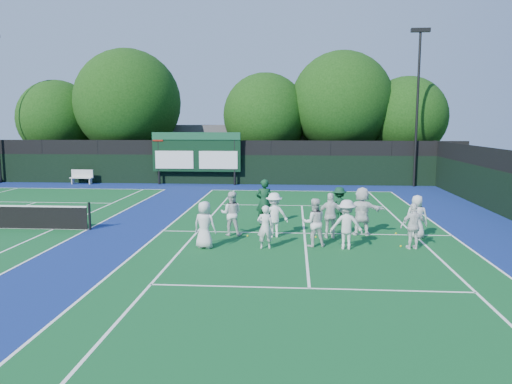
{
  "coord_description": "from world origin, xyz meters",
  "views": [
    {
      "loc": [
        -0.43,
        -17.67,
        4.19
      ],
      "look_at": [
        -2.0,
        3.0,
        1.3
      ],
      "focal_mm": 35.0,
      "sensor_mm": 36.0,
      "label": 1
    }
  ],
  "objects": [
    {
      "name": "tennis_ball_3",
      "position": [
        -2.11,
        0.31,
        0.03
      ],
      "size": [
        0.07,
        0.07,
        0.07
      ],
      "primitive_type": "sphere",
      "color": "yellow",
      "rests_on": "ground"
    },
    {
      "name": "light_pole_right",
      "position": [
        7.5,
        15.7,
        6.3
      ],
      "size": [
        1.2,
        0.3,
        10.12
      ],
      "color": "black",
      "rests_on": "ground"
    },
    {
      "name": "player_front_4",
      "position": [
        3.57,
        -1.08,
        0.78
      ],
      "size": [
        0.96,
        0.53,
        1.55
      ],
      "primitive_type": "imported",
      "rotation": [
        0.0,
        0.0,
        3.31
      ],
      "color": "white",
      "rests_on": "ground"
    },
    {
      "name": "tree_c",
      "position": [
        -2.42,
        19.58,
        4.56
      ],
      "size": [
        6.21,
        6.21,
        7.83
      ],
      "color": "black",
      "rests_on": "ground"
    },
    {
      "name": "tennis_ball_1",
      "position": [
        0.4,
        0.3,
        0.03
      ],
      "size": [
        0.07,
        0.07,
        0.07
      ],
      "primitive_type": "sphere",
      "color": "yellow",
      "rests_on": "ground"
    },
    {
      "name": "tennis_ball_5",
      "position": [
        3.45,
        1.14,
        0.03
      ],
      "size": [
        0.07,
        0.07,
        0.07
      ],
      "primitive_type": "sphere",
      "color": "yellow",
      "rests_on": "ground"
    },
    {
      "name": "court_apron",
      "position": [
        -6.0,
        1.0,
        0.0
      ],
      "size": [
        34.0,
        32.0,
        0.01
      ],
      "primitive_type": "cube",
      "color": "navy",
      "rests_on": "ground"
    },
    {
      "name": "player_back_3",
      "position": [
        2.13,
        0.9,
        0.91
      ],
      "size": [
        1.73,
        0.68,
        1.83
      ],
      "primitive_type": "imported",
      "rotation": [
        0.0,
        0.0,
        3.05
      ],
      "color": "white",
      "rests_on": "ground"
    },
    {
      "name": "player_front_1",
      "position": [
        -1.36,
        -1.42,
        0.74
      ],
      "size": [
        0.57,
        0.4,
        1.48
      ],
      "primitive_type": "imported",
      "rotation": [
        0.0,
        0.0,
        3.23
      ],
      "color": "white",
      "rests_on": "ground"
    },
    {
      "name": "back_fence",
      "position": [
        -6.0,
        16.0,
        1.36
      ],
      "size": [
        34.0,
        0.08,
        3.0
      ],
      "color": "black",
      "rests_on": "ground"
    },
    {
      "name": "tree_a",
      "position": [
        -18.35,
        19.58,
        4.31
      ],
      "size": [
        5.88,
        5.88,
        7.41
      ],
      "color": "black",
      "rests_on": "ground"
    },
    {
      "name": "player_back_4",
      "position": [
        4.04,
        0.5,
        0.8
      ],
      "size": [
        0.84,
        0.61,
        1.6
      ],
      "primitive_type": "imported",
      "rotation": [
        0.0,
        0.0,
        3.01
      ],
      "color": "silver",
      "rests_on": "ground"
    },
    {
      "name": "ground",
      "position": [
        0.0,
        0.0,
        0.0
      ],
      "size": [
        120.0,
        120.0,
        0.0
      ],
      "primitive_type": "plane",
      "color": "#1D370F",
      "rests_on": "ground"
    },
    {
      "name": "tree_b",
      "position": [
        -12.79,
        19.58,
        5.49
      ],
      "size": [
        7.93,
        7.93,
        9.66
      ],
      "color": "black",
      "rests_on": "ground"
    },
    {
      "name": "player_back_2",
      "position": [
        0.93,
        0.31,
        0.84
      ],
      "size": [
        1.0,
        0.45,
        1.67
      ],
      "primitive_type": "imported",
      "rotation": [
        0.0,
        0.0,
        3.18
      ],
      "color": "silver",
      "rests_on": "ground"
    },
    {
      "name": "clubhouse",
      "position": [
        -2.0,
        24.0,
        2.0
      ],
      "size": [
        18.0,
        6.0,
        4.0
      ],
      "primitive_type": "cube",
      "color": "#57575C",
      "rests_on": "ground"
    },
    {
      "name": "player_back_1",
      "position": [
        -1.13,
        0.33,
        0.83
      ],
      "size": [
        1.19,
        0.87,
        1.65
      ],
      "primitive_type": "imported",
      "rotation": [
        0.0,
        0.0,
        3.4
      ],
      "color": "white",
      "rests_on": "ground"
    },
    {
      "name": "coach_left",
      "position": [
        -1.63,
        2.53,
        0.95
      ],
      "size": [
        0.74,
        0.53,
        1.9
      ],
      "primitive_type": "imported",
      "rotation": [
        0.0,
        0.0,
        3.25
      ],
      "color": "#103D22",
      "rests_on": "ground"
    },
    {
      "name": "coach_right",
      "position": [
        1.45,
        2.71,
        0.79
      ],
      "size": [
        1.11,
        0.76,
        1.58
      ],
      "primitive_type": "imported",
      "rotation": [
        0.0,
        0.0,
        3.32
      ],
      "color": "#0F3720",
      "rests_on": "ground"
    },
    {
      "name": "tree_d",
      "position": [
        3.16,
        19.58,
        5.46
      ],
      "size": [
        7.39,
        7.39,
        9.35
      ],
      "color": "black",
      "rests_on": "ground"
    },
    {
      "name": "player_front_3",
      "position": [
        1.34,
        -1.24,
        0.83
      ],
      "size": [
        1.09,
        0.64,
        1.66
      ],
      "primitive_type": "imported",
      "rotation": [
        0.0,
        0.0,
        3.12
      ],
      "color": "silver",
      "rests_on": "ground"
    },
    {
      "name": "tree_e",
      "position": [
        7.85,
        19.58,
        4.46
      ],
      "size": [
        5.79,
        5.79,
        7.51
      ],
      "color": "black",
      "rests_on": "ground"
    },
    {
      "name": "bench",
      "position": [
        -14.95,
        15.37,
        0.53
      ],
      "size": [
        1.58,
        0.5,
        0.99
      ],
      "color": "silver",
      "rests_on": "ground"
    },
    {
      "name": "tennis_ball_2",
      "position": [
        3.22,
        -0.85,
        0.03
      ],
      "size": [
        0.07,
        0.07,
        0.07
      ],
      "primitive_type": "sphere",
      "color": "yellow",
      "rests_on": "ground"
    },
    {
      "name": "near_court",
      "position": [
        0.0,
        1.0,
        0.01
      ],
      "size": [
        11.05,
        23.85,
        0.01
      ],
      "color": "#105223",
      "rests_on": "ground"
    },
    {
      "name": "player_back_0",
      "position": [
        -2.73,
        0.49,
        0.83
      ],
      "size": [
        0.82,
        0.65,
        1.66
      ],
      "primitive_type": "imported",
      "rotation": [
        0.0,
        0.0,
        3.11
      ],
      "color": "silver",
      "rests_on": "ground"
    },
    {
      "name": "player_front_0",
      "position": [
        -3.38,
        -1.49,
        0.8
      ],
      "size": [
        0.9,
        0.71,
        1.6
      ],
      "primitive_type": "imported",
      "rotation": [
        0.0,
        0.0,
        2.85
      ],
      "color": "silver",
      "rests_on": "ground"
    },
    {
      "name": "player_front_2",
      "position": [
        0.28,
        -0.97,
        0.83
      ],
      "size": [
        0.89,
        0.74,
        1.66
      ],
      "primitive_type": "imported",
      "rotation": [
        0.0,
        0.0,
        3.29
      ],
      "color": "silver",
      "rests_on": "ground"
    },
    {
      "name": "scoreboard",
      "position": [
        -7.01,
        15.59,
        2.19
      ],
      "size": [
        6.0,
        0.21,
        3.55
      ],
      "color": "black",
      "rests_on": "ground"
    }
  ]
}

